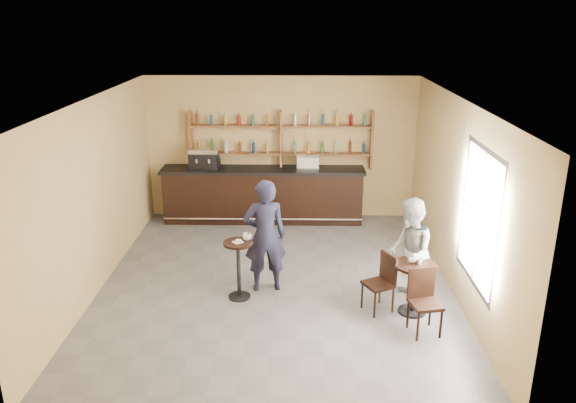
{
  "coord_description": "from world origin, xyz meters",
  "views": [
    {
      "loc": [
        0.37,
        -8.81,
        4.53
      ],
      "look_at": [
        0.2,
        0.8,
        1.25
      ],
      "focal_mm": 35.0,
      "sensor_mm": 36.0,
      "label": 1
    }
  ],
  "objects_px": {
    "pastry_case": "(308,162)",
    "patron_second": "(409,253)",
    "pedestal_table": "(239,270)",
    "espresso_machine": "(204,158)",
    "chair_south": "(426,303)",
    "chair_west": "(378,284)",
    "bar_counter": "(263,195)",
    "man_main": "(265,236)",
    "cafe_table": "(414,288)"
  },
  "relations": [
    {
      "from": "pedestal_table",
      "to": "man_main",
      "type": "xyz_separation_m",
      "value": [
        0.42,
        0.32,
        0.48
      ]
    },
    {
      "from": "pastry_case",
      "to": "patron_second",
      "type": "bearing_deg",
      "value": -70.73
    },
    {
      "from": "chair_south",
      "to": "patron_second",
      "type": "height_order",
      "value": "patron_second"
    },
    {
      "from": "man_main",
      "to": "cafe_table",
      "type": "height_order",
      "value": "man_main"
    },
    {
      "from": "cafe_table",
      "to": "man_main",
      "type": "bearing_deg",
      "value": 162.2
    },
    {
      "from": "bar_counter",
      "to": "pedestal_table",
      "type": "distance_m",
      "value": 3.65
    },
    {
      "from": "bar_counter",
      "to": "chair_south",
      "type": "bearing_deg",
      "value": -60.53
    },
    {
      "from": "pedestal_table",
      "to": "chair_west",
      "type": "distance_m",
      "value": 2.27
    },
    {
      "from": "chair_west",
      "to": "chair_south",
      "type": "xyz_separation_m",
      "value": [
        0.6,
        -0.65,
        0.02
      ]
    },
    {
      "from": "pastry_case",
      "to": "chair_south",
      "type": "xyz_separation_m",
      "value": [
        1.66,
        -4.68,
        -0.88
      ]
    },
    {
      "from": "bar_counter",
      "to": "chair_south",
      "type": "distance_m",
      "value": 5.38
    },
    {
      "from": "man_main",
      "to": "pastry_case",
      "type": "bearing_deg",
      "value": -112.28
    },
    {
      "from": "pedestal_table",
      "to": "espresso_machine",
      "type": "bearing_deg",
      "value": 106.82
    },
    {
      "from": "pedestal_table",
      "to": "chair_south",
      "type": "xyz_separation_m",
      "value": [
        2.83,
        -1.04,
        -0.01
      ]
    },
    {
      "from": "bar_counter",
      "to": "chair_west",
      "type": "xyz_separation_m",
      "value": [
        2.04,
        -4.03,
        -0.14
      ]
    },
    {
      "from": "bar_counter",
      "to": "espresso_machine",
      "type": "bearing_deg",
      "value": 180.0
    },
    {
      "from": "chair_west",
      "to": "patron_second",
      "type": "relative_size",
      "value": 0.53
    },
    {
      "from": "cafe_table",
      "to": "patron_second",
      "type": "height_order",
      "value": "patron_second"
    },
    {
      "from": "chair_west",
      "to": "pedestal_table",
      "type": "bearing_deg",
      "value": -127.85
    },
    {
      "from": "pastry_case",
      "to": "pedestal_table",
      "type": "xyz_separation_m",
      "value": [
        -1.18,
        -3.64,
        -0.87
      ]
    },
    {
      "from": "espresso_machine",
      "to": "bar_counter",
      "type": "bearing_deg",
      "value": 4.89
    },
    {
      "from": "cafe_table",
      "to": "chair_west",
      "type": "bearing_deg",
      "value": 174.81
    },
    {
      "from": "chair_west",
      "to": "bar_counter",
      "type": "bearing_deg",
      "value": 178.95
    },
    {
      "from": "patron_second",
      "to": "pedestal_table",
      "type": "bearing_deg",
      "value": -87.34
    },
    {
      "from": "pastry_case",
      "to": "man_main",
      "type": "xyz_separation_m",
      "value": [
        -0.76,
        -3.32,
        -0.39
      ]
    },
    {
      "from": "chair_south",
      "to": "cafe_table",
      "type": "bearing_deg",
      "value": 82.07
    },
    {
      "from": "espresso_machine",
      "to": "patron_second",
      "type": "distance_m",
      "value": 5.4
    },
    {
      "from": "espresso_machine",
      "to": "chair_west",
      "type": "distance_m",
      "value": 5.32
    },
    {
      "from": "pastry_case",
      "to": "man_main",
      "type": "bearing_deg",
      "value": -105.94
    },
    {
      "from": "chair_west",
      "to": "patron_second",
      "type": "distance_m",
      "value": 0.7
    },
    {
      "from": "chair_west",
      "to": "patron_second",
      "type": "xyz_separation_m",
      "value": [
        0.5,
        0.26,
        0.42
      ]
    },
    {
      "from": "cafe_table",
      "to": "espresso_machine",
      "type": "bearing_deg",
      "value": 133.58
    },
    {
      "from": "pedestal_table",
      "to": "cafe_table",
      "type": "distance_m",
      "value": 2.82
    },
    {
      "from": "bar_counter",
      "to": "pastry_case",
      "type": "xyz_separation_m",
      "value": [
        0.99,
        0.0,
        0.76
      ]
    },
    {
      "from": "pastry_case",
      "to": "patron_second",
      "type": "relative_size",
      "value": 0.28
    },
    {
      "from": "pastry_case",
      "to": "pedestal_table",
      "type": "height_order",
      "value": "pastry_case"
    },
    {
      "from": "espresso_machine",
      "to": "patron_second",
      "type": "bearing_deg",
      "value": -39.67
    },
    {
      "from": "chair_south",
      "to": "man_main",
      "type": "bearing_deg",
      "value": 137.92
    },
    {
      "from": "bar_counter",
      "to": "cafe_table",
      "type": "bearing_deg",
      "value": -57.55
    },
    {
      "from": "espresso_machine",
      "to": "pedestal_table",
      "type": "xyz_separation_m",
      "value": [
        1.1,
        -3.64,
        -0.95
      ]
    },
    {
      "from": "bar_counter",
      "to": "chair_south",
      "type": "xyz_separation_m",
      "value": [
        2.64,
        -4.68,
        -0.12
      ]
    },
    {
      "from": "espresso_machine",
      "to": "cafe_table",
      "type": "xyz_separation_m",
      "value": [
        3.88,
        -4.08,
        -1.03
      ]
    },
    {
      "from": "man_main",
      "to": "chair_west",
      "type": "xyz_separation_m",
      "value": [
        1.81,
        -0.71,
        -0.51
      ]
    },
    {
      "from": "chair_west",
      "to": "chair_south",
      "type": "distance_m",
      "value": 0.88
    },
    {
      "from": "cafe_table",
      "to": "chair_south",
      "type": "distance_m",
      "value": 0.61
    },
    {
      "from": "espresso_machine",
      "to": "man_main",
      "type": "bearing_deg",
      "value": -60.52
    },
    {
      "from": "pedestal_table",
      "to": "chair_west",
      "type": "bearing_deg",
      "value": -9.9
    },
    {
      "from": "chair_west",
      "to": "chair_south",
      "type": "bearing_deg",
      "value": 14.76
    },
    {
      "from": "pedestal_table",
      "to": "man_main",
      "type": "relative_size",
      "value": 0.51
    },
    {
      "from": "bar_counter",
      "to": "chair_south",
      "type": "relative_size",
      "value": 4.62
    }
  ]
}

